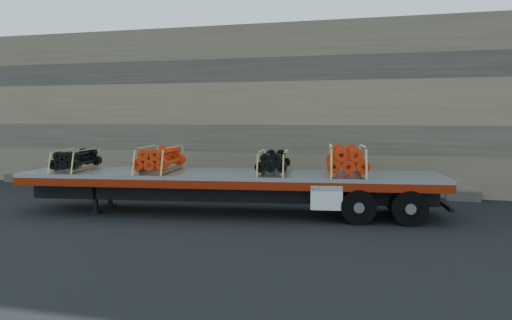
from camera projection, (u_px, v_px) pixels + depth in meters
The scene contains 7 objects.
ground at pixel (250, 214), 16.16m from camera, with size 120.00×120.00×0.00m, color black.
rock_wall at pixel (291, 108), 22.09m from camera, with size 44.00×3.00×7.00m, color #7A6B54.
trailer at pixel (230, 193), 16.19m from camera, with size 13.43×2.58×1.34m, color #A2A4A9, non-canonical shape.
bundle_front at pixel (77, 160), 16.78m from camera, with size 0.94×1.88×0.67m, color black, non-canonical shape.
bundle_midfront at pixel (160, 160), 16.40m from camera, with size 1.10×2.20×0.78m, color red, non-canonical shape.
bundle_midrear at pixel (274, 162), 15.92m from camera, with size 0.95×1.91×0.68m, color black, non-canonical shape.
bundle_rear at pixel (347, 160), 15.61m from camera, with size 1.21×2.43×0.86m, color red, non-canonical shape.
Camera 1 is at (4.45, -15.31, 3.15)m, focal length 35.00 mm.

